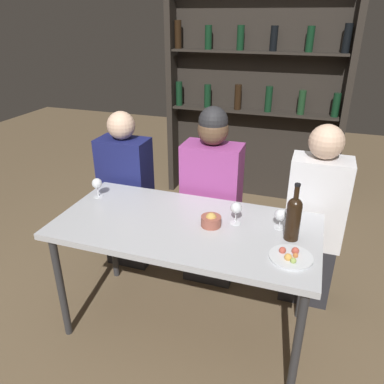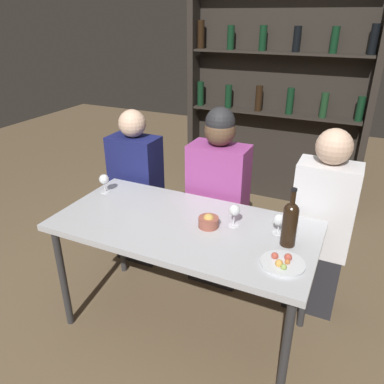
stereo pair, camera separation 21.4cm
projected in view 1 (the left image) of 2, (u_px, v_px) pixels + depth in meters
ground_plane at (187, 324)px, 2.43m from camera, size 10.00×10.00×0.00m
dining_table at (186, 234)px, 2.14m from camera, size 1.48×0.73×0.75m
wine_rack_wall at (255, 84)px, 3.65m from camera, size 1.77×0.21×2.32m
wine_bottle at (294, 216)px, 1.92m from camera, size 0.08×0.08×0.32m
wine_glass_0 at (236, 209)px, 2.08m from camera, size 0.06×0.06×0.13m
wine_glass_1 at (97, 184)px, 2.39m from camera, size 0.07×0.07×0.13m
wine_glass_2 at (281, 216)px, 2.04m from camera, size 0.07×0.07×0.11m
food_plate_0 at (291, 256)px, 1.81m from camera, size 0.21×0.21×0.04m
snack_bowl at (211, 220)px, 2.08m from camera, size 0.11×0.11×0.08m
seated_person_left at (127, 196)px, 2.83m from camera, size 0.37×0.22×1.22m
seated_person_center at (211, 202)px, 2.62m from camera, size 0.39×0.22×1.30m
seated_person_right at (314, 223)px, 2.43m from camera, size 0.36×0.22×1.25m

